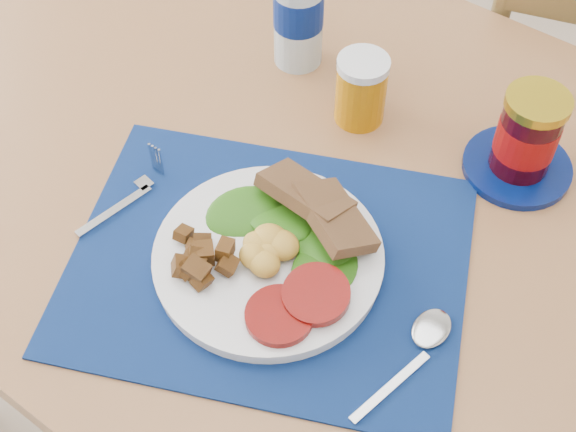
# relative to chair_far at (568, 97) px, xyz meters

# --- Properties ---
(table) EXTENTS (1.40, 0.90, 0.75)m
(table) POSITION_rel_chair_far_xyz_m (-0.08, -0.60, 0.15)
(table) COLOR brown
(table) RESTS_ON ground
(chair_far) EXTENTS (0.46, 0.45, 1.00)m
(chair_far) POSITION_rel_chair_far_xyz_m (0.00, 0.00, 0.00)
(chair_far) COLOR brown
(chair_far) RESTS_ON ground
(placemat) EXTENTS (0.58, 0.53, 0.00)m
(placemat) POSITION_rel_chair_far_xyz_m (-0.12, -0.75, 0.23)
(placemat) COLOR black
(placemat) RESTS_ON table
(breakfast_plate) EXTENTS (0.27, 0.27, 0.07)m
(breakfast_plate) POSITION_rel_chair_far_xyz_m (-0.13, -0.76, 0.26)
(breakfast_plate) COLOR silver
(breakfast_plate) RESTS_ON placemat
(fork) EXTENTS (0.03, 0.16, 0.00)m
(fork) POSITION_rel_chair_far_xyz_m (-0.33, -0.77, 0.24)
(fork) COLOR #B2B5BA
(fork) RESTS_ON placemat
(spoon) EXTENTS (0.04, 0.17, 0.01)m
(spoon) POSITION_rel_chair_far_xyz_m (0.08, -0.75, 0.24)
(spoon) COLOR #B2B5BA
(spoon) RESTS_ON placemat
(juice_glass) EXTENTS (0.07, 0.07, 0.10)m
(juice_glass) POSITION_rel_chair_far_xyz_m (-0.17, -0.48, 0.28)
(juice_glass) COLOR #B66C04
(juice_glass) RESTS_ON table
(jam_on_saucer) EXTENTS (0.14, 0.14, 0.13)m
(jam_on_saucer) POSITION_rel_chair_far_xyz_m (0.05, -0.44, 0.29)
(jam_on_saucer) COLOR #04144F
(jam_on_saucer) RESTS_ON table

